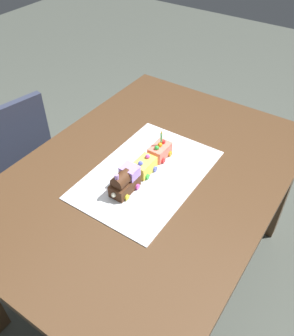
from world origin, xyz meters
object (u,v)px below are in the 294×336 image
Objects in this scene: dining_table at (149,191)px; chair at (10,161)px; cake_car_hopper_lemon at (144,166)px; birthday_candle at (161,137)px; cake_car_flatbed_coral at (160,151)px; cake_locomotive at (125,181)px.

dining_table is 0.86m from chair.
cake_car_hopper_lemon is 0.15m from birthday_candle.
dining_table is at bearing -170.59° from cake_car_flatbed_coral.
chair is 0.92m from birthday_candle.
birthday_candle reaches higher than dining_table.
birthday_candle is (0.22, -0.82, 0.37)m from chair.
cake_car_hopper_lemon is at bearing 180.00° from cake_car_flatbed_coral.
cake_car_hopper_lemon is (0.13, 0.00, -0.02)m from cake_locomotive.
cake_locomotive is at bearing 172.66° from dining_table.
cake_car_flatbed_coral is (0.11, 0.02, 0.14)m from dining_table.
cake_car_flatbed_coral is 0.07m from birthday_candle.
cake_car_flatbed_coral is 1.76× the size of birthday_candle.
cake_car_hopper_lemon is at bearing 180.00° from birthday_candle.
chair is at bearing 97.01° from dining_table.
chair is 0.87m from cake_car_hopper_lemon.
cake_locomotive is at bearing -180.00° from birthday_candle.
chair reaches higher than dining_table.
cake_car_flatbed_coral is (0.25, 0.00, -0.02)m from cake_locomotive.
birthday_candle is at bearing -0.00° from cake_car_flatbed_coral.
dining_table is 0.14m from cake_car_hopper_lemon.
chair is 0.89m from cake_car_flatbed_coral.
cake_locomotive reaches higher than cake_car_flatbed_coral.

